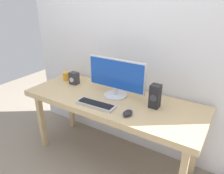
% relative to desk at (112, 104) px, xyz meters
% --- Properties ---
extents(ground_plane, '(6.00, 6.00, 0.00)m').
position_rel_desk_xyz_m(ground_plane, '(0.00, 0.00, -0.67)').
color(ground_plane, gray).
extents(wall_back, '(2.68, 0.04, 3.00)m').
position_rel_desk_xyz_m(wall_back, '(0.00, 0.38, 0.83)').
color(wall_back, silver).
rests_on(wall_back, ground_plane).
extents(desk, '(1.75, 0.67, 0.73)m').
position_rel_desk_xyz_m(desk, '(0.00, 0.00, 0.00)').
color(desk, tan).
rests_on(desk, ground_plane).
extents(monitor, '(0.60, 0.23, 0.37)m').
position_rel_desk_xyz_m(monitor, '(0.00, 0.08, 0.26)').
color(monitor, silver).
rests_on(monitor, desk).
extents(keyboard_primary, '(0.37, 0.13, 0.03)m').
position_rel_desk_xyz_m(keyboard_primary, '(-0.04, -0.20, 0.08)').
color(keyboard_primary, silver).
rests_on(keyboard_primary, desk).
extents(mouse, '(0.07, 0.11, 0.04)m').
position_rel_desk_xyz_m(mouse, '(0.28, -0.19, 0.09)').
color(mouse, '#232328').
rests_on(mouse, desk).
extents(speaker_right, '(0.09, 0.09, 0.21)m').
position_rel_desk_xyz_m(speaker_right, '(0.41, 0.06, 0.17)').
color(speaker_right, '#232328').
rests_on(speaker_right, desk).
extents(audio_controller, '(0.09, 0.09, 0.13)m').
position_rel_desk_xyz_m(audio_controller, '(-0.55, 0.09, 0.13)').
color(audio_controller, '#333338').
rests_on(audio_controller, desk).
extents(coffee_mug, '(0.09, 0.09, 0.09)m').
position_rel_desk_xyz_m(coffee_mug, '(-0.71, 0.13, 0.11)').
color(coffee_mug, orange).
rests_on(coffee_mug, desk).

